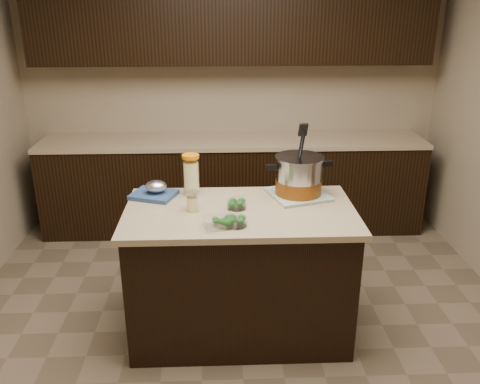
% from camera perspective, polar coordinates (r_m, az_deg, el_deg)
% --- Properties ---
extents(ground_plane, '(4.00, 4.00, 0.00)m').
position_cam_1_polar(ground_plane, '(3.65, 0.00, -15.09)').
color(ground_plane, brown).
rests_on(ground_plane, ground).
extents(room_shell, '(4.04, 4.04, 2.72)m').
position_cam_1_polar(room_shell, '(2.98, 0.00, 12.57)').
color(room_shell, tan).
rests_on(room_shell, ground).
extents(back_cabinets, '(3.60, 0.63, 2.33)m').
position_cam_1_polar(back_cabinets, '(4.84, -0.83, 6.59)').
color(back_cabinets, black).
rests_on(back_cabinets, ground).
extents(island, '(1.46, 0.81, 0.90)m').
position_cam_1_polar(island, '(3.40, 0.00, -8.94)').
color(island, black).
rests_on(island, ground).
extents(dish_towel, '(0.45, 0.45, 0.02)m').
position_cam_1_polar(dish_towel, '(3.44, 6.53, -0.27)').
color(dish_towel, '#588262').
rests_on(dish_towel, island).
extents(stock_pot, '(0.46, 0.38, 0.47)m').
position_cam_1_polar(stock_pot, '(3.40, 6.61, 1.59)').
color(stock_pot, '#B7B7BC').
rests_on(stock_pot, dish_towel).
extents(lemonade_pitcher, '(0.14, 0.14, 0.28)m').
position_cam_1_polar(lemonade_pitcher, '(3.42, -5.50, 1.76)').
color(lemonade_pitcher, '#EAE38F').
rests_on(lemonade_pitcher, island).
extents(mason_jar, '(0.09, 0.09, 0.14)m').
position_cam_1_polar(mason_jar, '(3.18, -5.38, -1.06)').
color(mason_jar, '#EAE38F').
rests_on(mason_jar, island).
extents(broccoli_tub_left, '(0.15, 0.15, 0.06)m').
position_cam_1_polar(broccoli_tub_left, '(3.21, -0.39, -1.42)').
color(broccoli_tub_left, silver).
rests_on(broccoli_tub_left, island).
extents(broccoli_tub_right, '(0.15, 0.15, 0.06)m').
position_cam_1_polar(broccoli_tub_right, '(2.97, -0.40, -3.35)').
color(broccoli_tub_right, silver).
rests_on(broccoli_tub_right, island).
extents(broccoli_tub_rect, '(0.20, 0.17, 0.06)m').
position_cam_1_polar(broccoli_tub_rect, '(2.96, -2.33, -3.42)').
color(broccoli_tub_rect, silver).
rests_on(broccoli_tub_rect, island).
extents(blue_tray, '(0.34, 0.31, 0.11)m').
position_cam_1_polar(blue_tray, '(3.44, -9.56, 0.04)').
color(blue_tray, navy).
rests_on(blue_tray, island).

